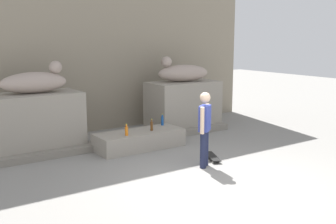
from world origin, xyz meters
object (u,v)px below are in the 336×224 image
object	(u,v)px
bottle_orange	(127,131)
statue_reclining_left	(35,82)
statue_reclining_right	(182,72)
skater	(205,126)
skateboard	(212,156)
bottle_blue	(162,121)
bottle_brown	(152,126)

from	to	relation	value
bottle_orange	statue_reclining_left	bearing A→B (deg)	141.40
statue_reclining_right	skater	size ratio (longest dim) A/B	1.01
statue_reclining_left	skater	size ratio (longest dim) A/B	0.97
statue_reclining_right	skateboard	distance (m)	3.67
skater	bottle_blue	size ratio (longest dim) A/B	5.31
statue_reclining_right	bottle_brown	world-z (taller)	statue_reclining_right
skater	bottle_blue	xyz separation A→B (m)	(0.47, 2.38, -0.34)
statue_reclining_left	bottle_brown	world-z (taller)	statue_reclining_left
bottle_brown	bottle_orange	bearing A→B (deg)	-172.64
skateboard	bottle_orange	distance (m)	2.18
skateboard	statue_reclining_left	bearing A→B (deg)	70.69
skateboard	bottle_brown	xyz separation A→B (m)	(-0.63, 1.68, 0.51)
statue_reclining_right	skater	distance (m)	3.86
statue_reclining_left	skateboard	bearing A→B (deg)	-40.52
bottle_blue	skater	bearing A→B (deg)	-101.25
statue_reclining_left	bottle_blue	world-z (taller)	statue_reclining_left
bottle_brown	bottle_blue	distance (m)	0.69
skater	skateboard	size ratio (longest dim) A/B	2.06
skateboard	bottle_orange	size ratio (longest dim) A/B	2.81
bottle_brown	bottle_blue	world-z (taller)	bottle_blue
bottle_brown	statue_reclining_left	bearing A→B (deg)	153.07
skateboard	bottle_orange	bearing A→B (deg)	65.84
statue_reclining_right	bottle_brown	distance (m)	2.61
bottle_orange	bottle_blue	bearing A→B (deg)	19.10
statue_reclining_left	skater	distance (m)	4.31
skater	bottle_brown	bearing A→B (deg)	56.61
statue_reclining_left	skateboard	size ratio (longest dim) A/B	2.00
skateboard	bottle_blue	world-z (taller)	bottle_blue
statue_reclining_right	bottle_blue	xyz separation A→B (m)	(-1.35, -0.92, -1.18)
skater	bottle_orange	size ratio (longest dim) A/B	5.77
statue_reclining_left	statue_reclining_right	xyz separation A→B (m)	(4.47, 0.01, 0.00)
statue_reclining_right	bottle_brown	size ratio (longest dim) A/B	5.57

